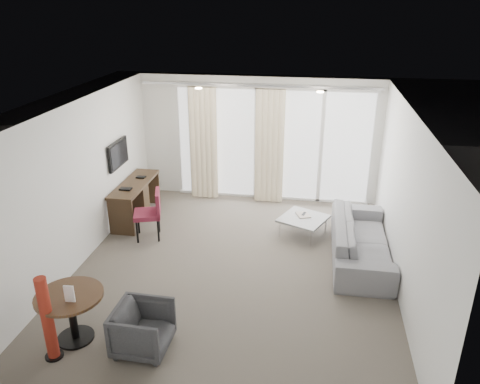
% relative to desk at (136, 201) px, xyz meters
% --- Properties ---
extents(floor, '(5.00, 6.00, 0.00)m').
position_rel_desk_xyz_m(floor, '(2.23, -1.55, -0.37)').
color(floor, '#595248').
rests_on(floor, ground).
extents(ceiling, '(5.00, 6.00, 0.00)m').
position_rel_desk_xyz_m(ceiling, '(2.23, -1.55, 2.23)').
color(ceiling, white).
rests_on(ceiling, ground).
extents(wall_left, '(0.00, 6.00, 2.60)m').
position_rel_desk_xyz_m(wall_left, '(-0.27, -1.55, 0.93)').
color(wall_left, silver).
rests_on(wall_left, ground).
extents(wall_right, '(0.00, 6.00, 2.60)m').
position_rel_desk_xyz_m(wall_right, '(4.73, -1.55, 0.93)').
color(wall_right, silver).
rests_on(wall_right, ground).
extents(wall_front, '(5.00, 0.00, 2.60)m').
position_rel_desk_xyz_m(wall_front, '(2.23, -4.55, 0.93)').
color(wall_front, silver).
rests_on(wall_front, ground).
extents(window_panel, '(4.00, 0.02, 2.38)m').
position_rel_desk_xyz_m(window_panel, '(2.53, 1.43, 0.83)').
color(window_panel, white).
rests_on(window_panel, ground).
extents(window_frame, '(4.10, 0.06, 2.44)m').
position_rel_desk_xyz_m(window_frame, '(2.53, 1.42, 0.83)').
color(window_frame, white).
rests_on(window_frame, ground).
extents(curtain_left, '(0.60, 0.20, 2.38)m').
position_rel_desk_xyz_m(curtain_left, '(1.08, 1.27, 0.83)').
color(curtain_left, beige).
rests_on(curtain_left, ground).
extents(curtain_right, '(0.60, 0.20, 2.38)m').
position_rel_desk_xyz_m(curtain_right, '(2.48, 1.27, 0.83)').
color(curtain_right, beige).
rests_on(curtain_right, ground).
extents(curtain_track, '(4.80, 0.04, 0.04)m').
position_rel_desk_xyz_m(curtain_track, '(2.23, 1.27, 2.08)').
color(curtain_track, '#B2B2B7').
rests_on(curtain_track, ceiling).
extents(downlight_a, '(0.12, 0.12, 0.02)m').
position_rel_desk_xyz_m(downlight_a, '(1.33, 0.05, 2.22)').
color(downlight_a, '#FFE0B2').
rests_on(downlight_a, ceiling).
extents(downlight_b, '(0.12, 0.12, 0.02)m').
position_rel_desk_xyz_m(downlight_b, '(3.43, 0.05, 2.22)').
color(downlight_b, '#FFE0B2').
rests_on(downlight_b, ceiling).
extents(desk, '(0.49, 1.58, 0.74)m').
position_rel_desk_xyz_m(desk, '(0.00, 0.00, 0.00)').
color(desk, '#342516').
rests_on(desk, floor).
extents(tv, '(0.05, 0.80, 0.50)m').
position_rel_desk_xyz_m(tv, '(-0.22, -0.10, 0.98)').
color(tv, black).
rests_on(tv, wall_left).
extents(desk_chair, '(0.61, 0.59, 0.90)m').
position_rel_desk_xyz_m(desk_chair, '(0.51, -0.74, 0.08)').
color(desk_chair, maroon).
rests_on(desk_chair, floor).
extents(round_table, '(1.11, 1.11, 0.67)m').
position_rel_desk_xyz_m(round_table, '(0.52, -3.53, -0.03)').
color(round_table, '#402817').
rests_on(round_table, floor).
extents(menu_card, '(0.12, 0.03, 0.22)m').
position_rel_desk_xyz_m(menu_card, '(0.61, -3.65, 0.35)').
color(menu_card, white).
rests_on(menu_card, round_table).
extents(red_lamp, '(0.29, 0.29, 1.12)m').
position_rel_desk_xyz_m(red_lamp, '(0.41, -3.88, 0.19)').
color(red_lamp, maroon).
rests_on(red_lamp, floor).
extents(tub_armchair, '(0.69, 0.67, 0.61)m').
position_rel_desk_xyz_m(tub_armchair, '(1.46, -3.56, -0.06)').
color(tub_armchair, '#323335').
rests_on(tub_armchair, floor).
extents(coffee_table, '(1.01, 1.01, 0.34)m').
position_rel_desk_xyz_m(coffee_table, '(3.28, -0.18, -0.20)').
color(coffee_table, gray).
rests_on(coffee_table, floor).
extents(remote, '(0.10, 0.19, 0.02)m').
position_rel_desk_xyz_m(remote, '(3.28, -0.04, -0.01)').
color(remote, black).
rests_on(remote, coffee_table).
extents(magazine, '(0.30, 0.34, 0.02)m').
position_rel_desk_xyz_m(magazine, '(3.27, -0.07, -0.01)').
color(magazine, gray).
rests_on(magazine, coffee_table).
extents(sofa, '(0.91, 2.33, 0.68)m').
position_rel_desk_xyz_m(sofa, '(4.26, -0.86, -0.03)').
color(sofa, slate).
rests_on(sofa, floor).
extents(terrace_slab, '(5.60, 3.00, 0.12)m').
position_rel_desk_xyz_m(terrace_slab, '(2.53, 2.95, -0.43)').
color(terrace_slab, '#4D4D50').
rests_on(terrace_slab, ground).
extents(rattan_chair_a, '(0.58, 0.58, 0.76)m').
position_rel_desk_xyz_m(rattan_chair_a, '(3.04, 2.32, 0.01)').
color(rattan_chair_a, brown).
rests_on(rattan_chair_a, terrace_slab).
extents(rattan_chair_b, '(0.71, 0.71, 0.91)m').
position_rel_desk_xyz_m(rattan_chair_b, '(4.25, 3.44, 0.09)').
color(rattan_chair_b, brown).
rests_on(rattan_chair_b, terrace_slab).
extents(rattan_table, '(0.54, 0.54, 0.51)m').
position_rel_desk_xyz_m(rattan_table, '(3.45, 2.14, -0.11)').
color(rattan_table, brown).
rests_on(rattan_table, terrace_slab).
extents(balustrade, '(5.50, 0.06, 1.05)m').
position_rel_desk_xyz_m(balustrade, '(2.53, 4.40, 0.13)').
color(balustrade, '#B2B2B7').
rests_on(balustrade, terrace_slab).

